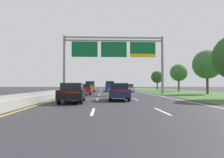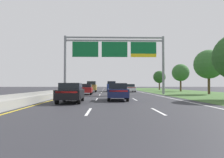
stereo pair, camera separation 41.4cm
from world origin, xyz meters
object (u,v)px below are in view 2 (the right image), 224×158
at_px(pickup_truck_blue, 111,86).
at_px(car_gold_left_lane_suv, 92,86).
at_px(car_navy_centre_lane_sedan, 118,91).
at_px(car_red_left_lane_sedan, 86,89).
at_px(car_white_right_lane_sedan, 130,88).
at_px(roadside_tree_distant, 159,77).
at_px(roadside_tree_mid, 209,64).
at_px(overhead_sign_gantry, 115,52).
at_px(roadside_tree_far, 181,73).
at_px(car_black_left_lane_sedan, 71,92).

relative_size(pickup_truck_blue, car_gold_left_lane_suv, 1.14).
bearing_deg(car_navy_centre_lane_sedan, pickup_truck_blue, 1.57).
distance_m(car_gold_left_lane_suv, car_red_left_lane_sedan, 10.38).
xyz_separation_m(car_white_right_lane_sedan, roadside_tree_distant, (10.26, 16.87, 2.80)).
distance_m(car_red_left_lane_sedan, roadside_tree_mid, 18.90).
bearing_deg(overhead_sign_gantry, car_navy_centre_lane_sedan, -90.80).
xyz_separation_m(overhead_sign_gantry, pickup_truck_blue, (-0.13, 13.34, -5.18)).
bearing_deg(roadside_tree_far, car_navy_centre_lane_sedan, -121.34).
bearing_deg(car_navy_centre_lane_sedan, car_red_left_lane_sedan, 21.36).
bearing_deg(roadside_tree_distant, car_gold_left_lane_suv, -137.08).
bearing_deg(roadside_tree_mid, pickup_truck_blue, 137.51).
bearing_deg(car_gold_left_lane_suv, roadside_tree_distant, -47.70).
distance_m(car_navy_centre_lane_sedan, roadside_tree_far, 28.53).
height_order(car_black_left_lane_sedan, roadside_tree_mid, roadside_tree_mid).
height_order(car_white_right_lane_sedan, roadside_tree_mid, roadside_tree_mid).
xyz_separation_m(overhead_sign_gantry, roadside_tree_distant, (13.69, 26.83, -2.63)).
distance_m(pickup_truck_blue, roadside_tree_distant, 19.48).
bearing_deg(car_white_right_lane_sedan, car_navy_centre_lane_sedan, 169.31).
bearing_deg(pickup_truck_blue, car_navy_centre_lane_sedan, 179.96).
bearing_deg(car_gold_left_lane_suv, car_navy_centre_lane_sedan, -170.28).
xyz_separation_m(car_red_left_lane_sedan, car_navy_centre_lane_sedan, (4.07, -11.36, 0.00)).
xyz_separation_m(pickup_truck_blue, roadside_tree_far, (14.71, -0.60, 2.93)).
height_order(car_gold_left_lane_suv, car_black_left_lane_sedan, car_gold_left_lane_suv).
bearing_deg(pickup_truck_blue, roadside_tree_far, -92.30).
bearing_deg(car_navy_centre_lane_sedan, roadside_tree_distant, -18.24).
relative_size(car_white_right_lane_sedan, roadside_tree_mid, 0.66).
relative_size(pickup_truck_blue, car_navy_centre_lane_sedan, 1.21).
bearing_deg(roadside_tree_distant, roadside_tree_far, -86.38).
height_order(car_navy_centre_lane_sedan, roadside_tree_far, roadside_tree_far).
bearing_deg(car_red_left_lane_sedan, car_white_right_lane_sedan, -38.66).
bearing_deg(car_black_left_lane_sedan, roadside_tree_distant, -25.14).
bearing_deg(car_gold_left_lane_suv, car_red_left_lane_sedan, 178.79).
xyz_separation_m(pickup_truck_blue, car_gold_left_lane_suv, (-4.00, -3.07, 0.02)).
relative_size(pickup_truck_blue, roadside_tree_mid, 0.80).
xyz_separation_m(car_gold_left_lane_suv, roadside_tree_far, (18.71, 2.47, 2.91)).
bearing_deg(roadside_tree_mid, roadside_tree_far, 88.68).
height_order(car_gold_left_lane_suv, car_red_left_lane_sedan, car_gold_left_lane_suv).
bearing_deg(car_gold_left_lane_suv, roadside_tree_mid, -119.44).
bearing_deg(car_gold_left_lane_suv, roadside_tree_far, -83.09).
height_order(pickup_truck_blue, car_black_left_lane_sedan, pickup_truck_blue).
height_order(car_black_left_lane_sedan, car_red_left_lane_sedan, same).
bearing_deg(overhead_sign_gantry, car_black_left_lane_sedan, -106.32).
bearing_deg(pickup_truck_blue, roadside_tree_distant, -45.64).
relative_size(overhead_sign_gantry, car_red_left_lane_sedan, 3.39).
xyz_separation_m(car_gold_left_lane_suv, roadside_tree_mid, (18.42, -10.14, 3.43)).
bearing_deg(roadside_tree_far, overhead_sign_gantry, -138.86).
xyz_separation_m(car_red_left_lane_sedan, roadside_tree_far, (18.82, 12.85, 3.19)).
relative_size(car_black_left_lane_sedan, car_white_right_lane_sedan, 1.00).
bearing_deg(car_black_left_lane_sedan, overhead_sign_gantry, -17.90).
distance_m(car_red_left_lane_sedan, car_white_right_lane_sedan, 12.66).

